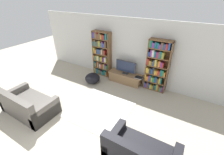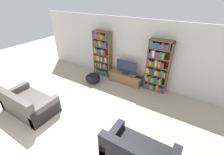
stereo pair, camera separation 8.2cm
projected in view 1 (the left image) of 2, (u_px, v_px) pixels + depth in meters
name	position (u px, v px, depth m)	size (l,w,h in m)	color
ground_plane	(50.00, 154.00, 3.61)	(18.00, 18.00, 0.00)	#B2A893
wall_back	(128.00, 51.00, 6.12)	(8.80, 0.06, 2.60)	silver
bookshelf_left	(102.00, 54.00, 6.65)	(0.83, 0.30, 2.00)	brown
bookshelf_right	(157.00, 66.00, 5.57)	(0.83, 0.30, 2.00)	brown
tv_stand	(125.00, 78.00, 6.39)	(1.45, 0.49, 0.42)	#8E6B47
television	(126.00, 67.00, 6.14)	(0.87, 0.16, 0.57)	#2D2D33
laptop	(139.00, 77.00, 5.97)	(0.30, 0.24, 0.03)	#B7B7BC
area_rug	(100.00, 109.00, 4.97)	(1.86, 1.78, 0.02)	white
couch_left_sectional	(28.00, 105.00, 4.75)	(1.73, 0.98, 0.86)	#56514C
beanbag_ottoman	(93.00, 78.00, 6.37)	(0.63, 0.63, 0.41)	black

